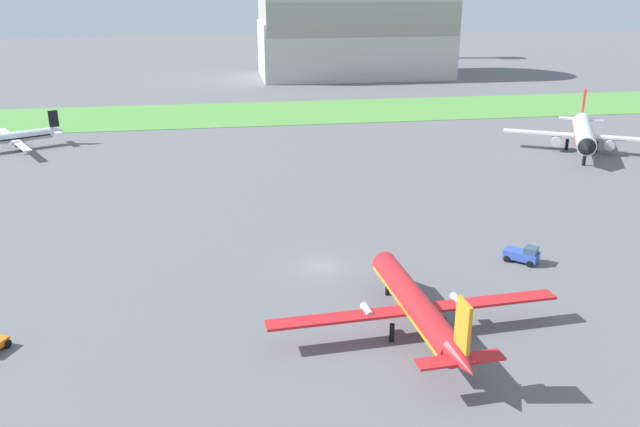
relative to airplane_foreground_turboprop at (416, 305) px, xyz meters
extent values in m
plane|color=slate|center=(-5.87, 15.00, -2.85)|extent=(600.00, 600.00, 0.00)
cube|color=#549342|center=(-5.87, 99.99, -2.81)|extent=(360.00, 28.00, 0.08)
cylinder|color=red|center=(-0.03, 0.46, -0.02)|extent=(3.43, 17.14, 2.36)
cone|color=black|center=(-0.62, 9.90, -0.02)|extent=(2.46, 2.51, 2.32)
cone|color=red|center=(0.60, -9.45, 0.28)|extent=(2.33, 3.44, 2.13)
cube|color=orange|center=(-0.03, 0.46, -0.19)|extent=(3.42, 16.20, 0.33)
cube|color=red|center=(-6.49, -0.42, -0.43)|extent=(13.08, 2.47, 0.24)
cube|color=red|center=(6.49, 0.40, -0.43)|extent=(13.08, 2.47, 0.24)
cylinder|color=#B7BABF|center=(-4.19, 0.38, -0.43)|extent=(0.87, 1.94, 0.76)
cylinder|color=#B7BABF|center=(4.11, 0.91, -0.43)|extent=(0.87, 1.94, 0.76)
cube|color=orange|center=(0.57, -8.98, 3.06)|extent=(0.42, 2.14, 3.78)
cube|color=red|center=(-1.08, -9.08, 0.22)|extent=(3.39, 1.62, 0.19)
cube|color=red|center=(2.22, -8.88, 0.22)|extent=(3.39, 1.62, 0.19)
cylinder|color=black|center=(-0.48, 7.54, -2.03)|extent=(0.43, 0.43, 1.65)
cylinder|color=black|center=(-2.29, -0.87, -2.03)|extent=(0.43, 0.43, 1.65)
cylinder|color=black|center=(2.38, -0.57, -2.03)|extent=(0.43, 0.43, 1.65)
cylinder|color=silver|center=(-52.94, 73.30, -0.55)|extent=(13.16, 8.01, 1.92)
cone|color=silver|center=(-45.77, 76.98, -0.31)|extent=(3.18, 2.76, 1.73)
cube|color=black|center=(-52.94, 73.30, -0.70)|extent=(12.49, 7.70, 0.27)
cube|color=silver|center=(-50.19, 68.79, -0.89)|extent=(6.01, 9.99, 0.19)
cube|color=silver|center=(-55.01, 78.17, -0.89)|extent=(6.01, 9.99, 0.19)
cylinder|color=#B7BABF|center=(-51.53, 70.23, -0.89)|extent=(1.64, 1.25, 0.61)
cylinder|color=#B7BABF|center=(-54.62, 76.23, -0.89)|extent=(1.64, 1.25, 0.61)
cube|color=black|center=(-46.12, 76.80, 1.94)|extent=(1.64, 0.99, 3.07)
cube|color=silver|center=(-45.50, 75.61, -0.36)|extent=(2.25, 2.91, 0.15)
cube|color=silver|center=(-46.73, 78.00, -0.36)|extent=(2.25, 2.91, 0.15)
cylinder|color=black|center=(-51.22, 72.05, -2.18)|extent=(0.35, 0.35, 1.34)
cylinder|color=black|center=(-52.95, 75.43, -2.18)|extent=(0.35, 0.35, 1.34)
cylinder|color=silver|center=(47.49, 55.27, 0.71)|extent=(12.28, 19.65, 3.14)
cone|color=black|center=(42.21, 45.16, 0.71)|extent=(4.04, 3.95, 3.07)
cone|color=silver|center=(53.03, 65.88, 1.10)|extent=(4.35, 4.84, 2.82)
cube|color=red|center=(47.49, 55.27, 0.47)|extent=(11.81, 18.67, 0.44)
cube|color=silver|center=(53.82, 52.61, 0.16)|extent=(13.06, 8.10, 0.31)
cube|color=silver|center=(41.69, 58.94, 0.16)|extent=(13.06, 8.10, 0.31)
cylinder|color=#B7BABF|center=(51.63, 53.75, -0.96)|extent=(3.11, 3.83, 1.72)
cylinder|color=#B7BABF|center=(43.87, 57.80, -0.96)|extent=(3.11, 3.83, 1.72)
cube|color=red|center=(52.77, 65.38, 4.56)|extent=(1.52, 2.45, 4.56)
cube|color=silver|center=(54.53, 64.45, 1.02)|extent=(4.33, 3.36, 0.25)
cube|color=silver|center=(51.00, 66.30, 1.02)|extent=(4.33, 3.36, 0.25)
cylinder|color=black|center=(43.53, 47.68, -1.86)|extent=(0.56, 0.56, 2.00)
cylinder|color=black|center=(50.33, 55.39, -1.86)|extent=(0.56, 0.56, 2.00)
cylinder|color=black|center=(45.96, 57.67, -1.86)|extent=(0.56, 0.56, 2.00)
cube|color=#334FB2|center=(15.95, 12.92, -2.05)|extent=(3.87, 3.75, 0.90)
cube|color=#334C60|center=(16.70, 12.24, -1.25)|extent=(1.98, 1.99, 0.70)
cylinder|color=black|center=(17.49, 12.74, -2.50)|extent=(0.69, 0.66, 0.70)
cylinder|color=black|center=(16.28, 11.41, -2.50)|extent=(0.69, 0.66, 0.70)
cylinder|color=black|center=(15.63, 14.44, -2.50)|extent=(0.69, 0.66, 0.70)
cylinder|color=black|center=(14.42, 13.11, -2.50)|extent=(0.69, 0.66, 0.70)
cylinder|color=black|center=(-34.38, 3.23, -2.50)|extent=(0.52, 0.74, 0.70)
cube|color=#BCB7B2|center=(27.20, 155.89, 5.53)|extent=(58.31, 29.25, 16.78)
cylinder|color=gray|center=(27.20, 155.89, 16.85)|extent=(57.15, 32.17, 32.17)
cylinder|color=silver|center=(62.12, 200.24, 11.18)|extent=(4.40, 4.40, 28.07)
camera|label=1|loc=(-15.84, -47.20, 26.29)|focal=36.14mm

